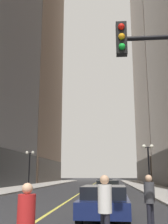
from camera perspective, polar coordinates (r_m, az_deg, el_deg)
The scene contains 13 objects.
ground_plane at distance 38.79m, azimuth 0.98°, elevation -15.51°, with size 200.00×200.00×0.00m, color #2D2D30.
sidewalk_left at distance 40.23m, azimuth -11.25°, elevation -15.07°, with size 4.50×78.00×0.15m, color #ADA8A0.
sidewalk_right at distance 39.06m, azimuth 13.58°, elevation -15.04°, with size 4.50×78.00×0.15m, color #ADA8A0.
lane_centre_stripe at distance 38.79m, azimuth 0.98°, elevation -15.50°, with size 0.16×70.00×0.01m, color #E5D64C.
building_left_far at distance 76.19m, azimuth -11.42°, elevation 16.13°, with size 14.03×26.00×77.02m.
car_navy at distance 11.14m, azimuth 4.34°, elevation -18.20°, with size 1.96×4.23×1.32m.
car_yellow at distance 22.00m, azimuth 4.88°, elevation -15.56°, with size 1.97×4.56×1.32m.
car_silver at distance 30.77m, azimuth 4.35°, elevation -14.81°, with size 1.85×4.36×1.32m.
pedestrian_in_white_shirt at distance 6.98m, azimuth 4.40°, elevation -18.95°, with size 0.47×0.47×1.74m.
pedestrian_with_orange_bag at distance 9.44m, azimuth 13.57°, elevation -17.05°, with size 0.48×0.48×1.74m.
pedestrian_in_red_jacket at distance 5.59m, azimuth -12.06°, elevation -21.20°, with size 0.40×0.40×1.59m.
street_lamp_left_far at distance 32.91m, azimuth -11.33°, elevation -10.06°, with size 1.06×0.36×4.43m.
street_lamp_right_mid at distance 25.64m, azimuth 13.32°, elevation -9.22°, with size 1.06×0.36×4.43m.
Camera 1 is at (2.80, -3.64, 1.75)m, focal length 43.68 mm.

